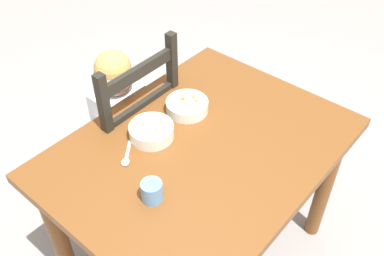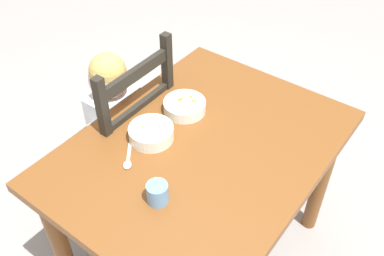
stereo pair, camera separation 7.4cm
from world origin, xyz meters
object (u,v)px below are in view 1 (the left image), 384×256
Objects in this scene: dining_chair at (127,141)px; bowl_of_peas at (151,131)px; child_figure at (123,116)px; drinking_cup at (152,191)px; spoon at (126,158)px; dining_table at (201,167)px; bowl_of_carrots at (187,106)px.

dining_chair is 5.85× the size of bowl_of_peas.
drinking_cup is (-0.32, -0.51, 0.16)m from child_figure.
dining_table is at bearing -34.80° from spoon.
dining_table is 6.50× the size of bowl_of_carrots.
dining_table is 0.26m from bowl_of_carrots.
child_figure reaches higher than bowl_of_carrots.
dining_table is 9.30× the size of spoon.
drinking_cup is (-0.42, -0.21, 0.01)m from bowl_of_carrots.
spoon is (-0.25, -0.31, 0.13)m from child_figure.
dining_chair reaches higher than child_figure.
drinking_cup reaches higher than dining_table.
bowl_of_peas is at bearing -109.39° from child_figure.
bowl_of_peas is 0.99× the size of bowl_of_carrots.
bowl_of_carrots is at bearing -70.59° from child_figure.
drinking_cup is at bearing -172.44° from dining_table.
bowl_of_carrots is at bearing 26.99° from drinking_cup.
bowl_of_peas reaches higher than dining_table.
dining_table is 1.19× the size of child_figure.
drinking_cup is at bearing -122.01° from child_figure.
child_figure is 0.41m from spoon.
spoon is at bearing -129.04° from dining_chair.
spoon is at bearing -129.04° from child_figure.
bowl_of_peas is (-0.10, -0.29, 0.15)m from child_figure.
bowl_of_peas reaches higher than bowl_of_carrots.
dining_chair is 8.29× the size of spoon.
child_figure is at bearing 87.92° from dining_table.
dining_table is 6.56× the size of bowl_of_peas.
child_figure is 12.81× the size of drinking_cup.
drinking_cup is (-0.21, -0.21, 0.01)m from bowl_of_peas.
dining_chair is 0.68m from drinking_cup.
dining_table is at bearing -124.62° from bowl_of_carrots.
spoon is at bearing 145.20° from dining_table.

